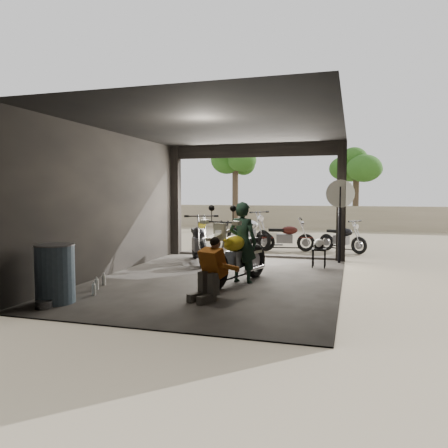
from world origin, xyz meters
The scene contains 16 objects.
ground centered at (0.00, 0.00, 0.00)m, with size 80.00×80.00×0.00m, color #7A6D56.
garage centered at (0.00, 0.55, 1.28)m, with size 7.00×7.13×3.20m.
boundary_wall centered at (0.00, 14.00, 0.60)m, with size 18.00×0.30×1.20m, color gray.
tree_left centered at (-3.00, 12.50, 3.99)m, with size 2.20×2.20×5.60m.
tree_right centered at (2.80, 14.00, 3.56)m, with size 2.20×2.20×5.00m.
main_bike centered at (0.47, -0.24, 0.66)m, with size 0.82×1.99×1.33m, color beige, non-canonical shape.
left_bike centered at (-1.16, 1.99, 0.65)m, with size 0.79×1.91×1.29m, color black, non-canonical shape.
outside_bike_a centered at (-0.65, 5.39, 0.63)m, with size 0.76×1.85×1.25m, color black, non-canonical shape.
outside_bike_b centered at (0.67, 5.00, 0.53)m, with size 0.64×1.56×1.06m, color #3C120E, non-canonical shape.
outside_bike_c centered at (2.38, 5.26, 0.50)m, with size 0.61×1.49×1.01m, color black, non-canonical shape.
rider centered at (0.55, -0.14, 0.83)m, with size 0.60×0.40×1.65m, color black.
mechanic centered at (0.36, -1.75, 0.52)m, with size 0.53×0.72×1.04m, color #B05D17, non-canonical shape.
stool centered at (1.91, 2.14, 0.40)m, with size 0.34×0.34×0.48m.
helmet centered at (1.91, 2.10, 0.60)m, with size 0.26×0.27×0.25m, color silver.
oil_drum centered at (-2.00, -2.65, 0.49)m, with size 0.63×0.63×0.98m, color #394E60.
sign_post centered at (2.36, 3.00, 1.45)m, with size 0.73×0.08×2.18m.
Camera 1 is at (2.69, -8.66, 1.82)m, focal length 35.00 mm.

